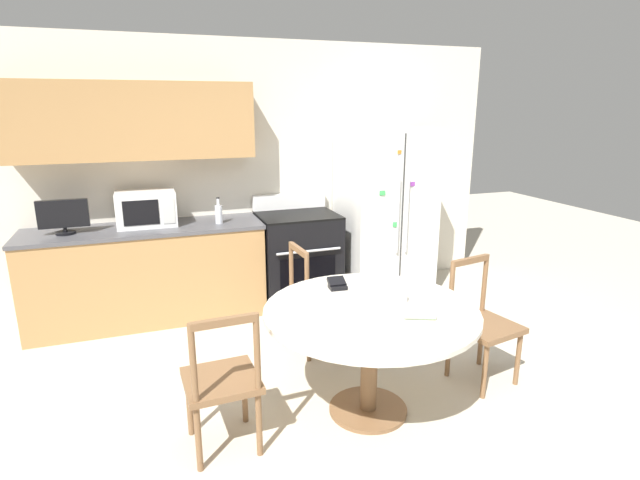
% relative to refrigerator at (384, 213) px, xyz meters
% --- Properties ---
extents(ground_plane, '(14.00, 14.00, 0.00)m').
position_rel_refrigerator_xyz_m(ground_plane, '(-1.25, -2.20, -0.88)').
color(ground_plane, beige).
extents(back_wall, '(5.20, 0.44, 2.60)m').
position_rel_refrigerator_xyz_m(back_wall, '(-1.56, 0.39, 0.57)').
color(back_wall, silver).
rests_on(back_wall, ground_plane).
extents(kitchen_counter, '(2.12, 0.64, 0.90)m').
position_rel_refrigerator_xyz_m(kitchen_counter, '(-2.40, 0.09, -0.43)').
color(kitchen_counter, '#AD7F4C').
rests_on(kitchen_counter, ground_plane).
extents(refrigerator, '(0.88, 0.78, 1.75)m').
position_rel_refrigerator_xyz_m(refrigerator, '(0.00, 0.00, 0.00)').
color(refrigerator, white).
rests_on(refrigerator, ground_plane).
extents(oven_range, '(0.78, 0.68, 1.08)m').
position_rel_refrigerator_xyz_m(oven_range, '(-0.94, 0.06, -0.41)').
color(oven_range, black).
rests_on(oven_range, ground_plane).
extents(microwave, '(0.52, 0.35, 0.32)m').
position_rel_refrigerator_xyz_m(microwave, '(-2.37, 0.14, 0.18)').
color(microwave, white).
rests_on(microwave, kitchen_counter).
extents(countertop_tv, '(0.41, 0.16, 0.30)m').
position_rel_refrigerator_xyz_m(countertop_tv, '(-3.04, 0.05, 0.19)').
color(countertop_tv, black).
rests_on(countertop_tv, kitchen_counter).
extents(counter_bottle, '(0.07, 0.07, 0.25)m').
position_rel_refrigerator_xyz_m(counter_bottle, '(-1.73, 0.00, 0.12)').
color(counter_bottle, silver).
rests_on(counter_bottle, kitchen_counter).
extents(dining_table, '(1.36, 1.36, 0.74)m').
position_rel_refrigerator_xyz_m(dining_table, '(-1.10, -1.98, -0.26)').
color(dining_table, beige).
rests_on(dining_table, ground_plane).
extents(dining_chair_left, '(0.44, 0.44, 0.90)m').
position_rel_refrigerator_xyz_m(dining_chair_left, '(-2.05, -2.02, -0.44)').
color(dining_chair_left, brown).
rests_on(dining_chair_left, ground_plane).
extents(dining_chair_far, '(0.45, 0.45, 0.90)m').
position_rel_refrigerator_xyz_m(dining_chair_far, '(-1.12, -1.02, -0.44)').
color(dining_chair_far, brown).
rests_on(dining_chair_far, ground_plane).
extents(dining_chair_right, '(0.49, 0.49, 0.90)m').
position_rel_refrigerator_xyz_m(dining_chair_right, '(-0.15, -1.88, -0.44)').
color(dining_chair_right, brown).
rests_on(dining_chair_right, ground_plane).
extents(candle_glass, '(0.09, 0.09, 0.08)m').
position_rel_refrigerator_xyz_m(candle_glass, '(-0.87, -1.94, -0.10)').
color(candle_glass, silver).
rests_on(candle_glass, dining_table).
extents(folded_napkin, '(0.19, 0.12, 0.05)m').
position_rel_refrigerator_xyz_m(folded_napkin, '(-0.89, -2.22, -0.11)').
color(folded_napkin, beige).
rests_on(folded_napkin, dining_table).
extents(wallet, '(0.13, 0.14, 0.07)m').
position_rel_refrigerator_xyz_m(wallet, '(-1.16, -1.56, -0.11)').
color(wallet, black).
rests_on(wallet, dining_table).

